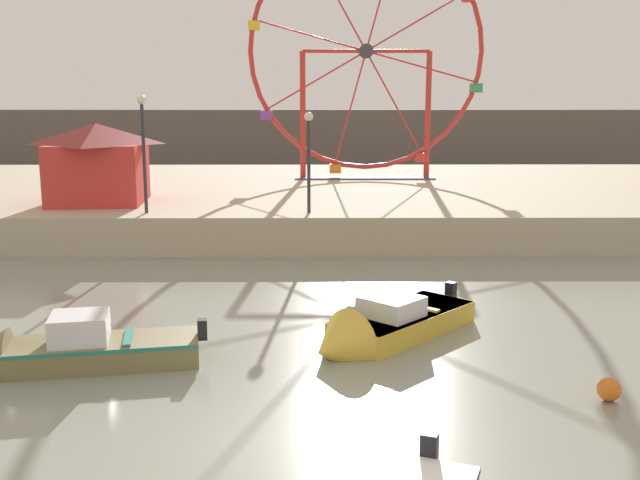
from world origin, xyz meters
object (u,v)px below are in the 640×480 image
Objects in this scene: carnival_booth_red_striped at (98,162)px; promenade_lamp_far at (309,147)px; motorboat_olive_wood at (66,351)px; mooring_buoy_orange at (609,389)px; promenade_lamp_near at (143,137)px; ferris_wheel_red_frame at (366,56)px; motorboat_mustard_yellow at (380,328)px.

carnival_booth_red_striped is 1.17× the size of promenade_lamp_far.
mooring_buoy_orange is at bearing 160.02° from motorboat_olive_wood.
promenade_lamp_near reaches higher than carnival_booth_red_striped.
ferris_wheel_red_frame is at bearing 32.98° from carnival_booth_red_striped.
carnival_booth_red_striped is 9.50× the size of mooring_buoy_orange.
motorboat_mustard_yellow is 13.17m from promenade_lamp_near.
carnival_booth_red_striped reaches higher than motorboat_mustard_yellow.
ferris_wheel_red_frame is 3.37× the size of promenade_lamp_far.
ferris_wheel_red_frame reaches higher than promenade_lamp_far.
promenade_lamp_far is (4.94, 11.68, 3.39)m from motorboat_olive_wood.
promenade_lamp_near is (-0.89, 11.71, 3.71)m from motorboat_olive_wood.
motorboat_mustard_yellow is 5.17m from mooring_buoy_orange.
promenade_lamp_far is (-2.74, -10.98, -3.68)m from ferris_wheel_red_frame.
promenade_lamp_near reaches higher than motorboat_mustard_yellow.
promenade_lamp_near is at bearing 130.28° from mooring_buoy_orange.
promenade_lamp_near reaches higher than motorboat_olive_wood.
carnival_booth_red_striped is (-3.30, 14.31, 2.63)m from motorboat_olive_wood.
promenade_lamp_far is at bearing 112.62° from mooring_buoy_orange.
ferris_wheel_red_frame is 11.91m from promenade_lamp_far.
mooring_buoy_orange is (11.45, -13.50, -3.85)m from promenade_lamp_near.
ferris_wheel_red_frame is 14.31m from promenade_lamp_near.
promenade_lamp_near is at bearing -128.07° from ferris_wheel_red_frame.
mooring_buoy_orange is at bearing -67.38° from promenade_lamp_far.
promenade_lamp_far reaches higher than carnival_booth_red_striped.
promenade_lamp_near is 18.12m from mooring_buoy_orange.
motorboat_olive_wood is 1.12× the size of motorboat_mustard_yellow.
motorboat_mustard_yellow is 10.80m from promenade_lamp_far.
ferris_wheel_red_frame reaches higher than promenade_lamp_near.
promenade_lamp_far is at bearing -0.34° from promenade_lamp_near.
motorboat_olive_wood is 24.95m from ferris_wheel_red_frame.
carnival_booth_red_striped is (-10.98, -8.35, -4.44)m from ferris_wheel_red_frame.
motorboat_mustard_yellow is at bearing -176.97° from motorboat_olive_wood.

